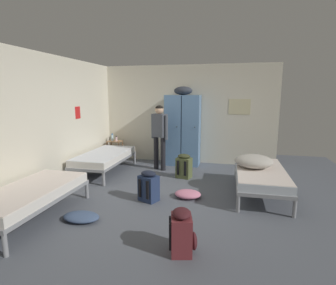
{
  "coord_description": "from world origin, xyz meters",
  "views": [
    {
      "loc": [
        1.16,
        -4.71,
        1.88
      ],
      "look_at": [
        0.0,
        0.25,
        0.95
      ],
      "focal_mm": 28.58,
      "sensor_mm": 36.0,
      "label": 1
    }
  ],
  "objects": [
    {
      "name": "clothes_pile_denim",
      "position": [
        -0.96,
        -1.36,
        0.06
      ],
      "size": [
        0.56,
        0.36,
        0.12
      ],
      "color": "#42567A",
      "rests_on": "ground_plane"
    },
    {
      "name": "bed_left_rear",
      "position": [
        -1.76,
        1.05,
        0.38
      ],
      "size": [
        0.9,
        1.9,
        0.49
      ],
      "color": "gray",
      "rests_on": "ground_plane"
    },
    {
      "name": "person_traveler",
      "position": [
        -0.53,
        1.6,
        0.97
      ],
      "size": [
        0.47,
        0.33,
        1.6
      ],
      "color": "black",
      "rests_on": "ground_plane"
    },
    {
      "name": "room_backdrop",
      "position": [
        -1.2,
        1.23,
        1.32
      ],
      "size": [
        4.73,
        5.08,
        2.65
      ],
      "color": "beige",
      "rests_on": "ground_plane"
    },
    {
      "name": "lotion_bottle",
      "position": [
        -1.94,
        2.16,
        0.64
      ],
      "size": [
        0.06,
        0.06,
        0.15
      ],
      "color": "beige",
      "rests_on": "shelf_unit"
    },
    {
      "name": "backpack_navy",
      "position": [
        -0.2,
        -0.38,
        0.26
      ],
      "size": [
        0.39,
        0.4,
        0.55
      ],
      "color": "navy",
      "rests_on": "ground_plane"
    },
    {
      "name": "backpack_olive",
      "position": [
        0.18,
        1.08,
        0.26
      ],
      "size": [
        0.37,
        0.39,
        0.55
      ],
      "color": "#566038",
      "rests_on": "ground_plane"
    },
    {
      "name": "clothes_pile_pink",
      "position": [
        0.45,
        -0.09,
        0.06
      ],
      "size": [
        0.48,
        0.39,
        0.13
      ],
      "color": "pink",
      "rests_on": "ground_plane"
    },
    {
      "name": "locker_bank",
      "position": [
        -0.06,
        2.23,
        0.97
      ],
      "size": [
        0.9,
        0.55,
        2.07
      ],
      "color": "#5B84B2",
      "rests_on": "ground_plane"
    },
    {
      "name": "bedding_heap",
      "position": [
        1.63,
        0.48,
        0.61
      ],
      "size": [
        0.71,
        0.64,
        0.25
      ],
      "color": "#B7B2A8",
      "rests_on": "bed_right"
    },
    {
      "name": "bed_right",
      "position": [
        1.76,
        0.4,
        0.38
      ],
      "size": [
        0.9,
        1.9,
        0.49
      ],
      "color": "gray",
      "rests_on": "ground_plane"
    },
    {
      "name": "bed_left_front",
      "position": [
        -1.76,
        -1.46,
        0.38
      ],
      "size": [
        0.9,
        1.9,
        0.49
      ],
      "color": "gray",
      "rests_on": "ground_plane"
    },
    {
      "name": "shelf_unit",
      "position": [
        -2.01,
        2.2,
        0.35
      ],
      "size": [
        0.38,
        0.3,
        0.57
      ],
      "color": "#99704C",
      "rests_on": "ground_plane"
    },
    {
      "name": "ground_plane",
      "position": [
        0.0,
        0.0,
        0.0
      ],
      "size": [
        8.03,
        8.03,
        0.0
      ],
      "primitive_type": "plane",
      "color": "#565B66"
    },
    {
      "name": "backpack_maroon",
      "position": [
        0.66,
        -1.82,
        0.26
      ],
      "size": [
        0.38,
        0.37,
        0.55
      ],
      "color": "maroon",
      "rests_on": "ground_plane"
    },
    {
      "name": "water_bottle",
      "position": [
        -2.09,
        2.22,
        0.66
      ],
      "size": [
        0.06,
        0.06,
        0.2
      ],
      "color": "#B2DBEA",
      "rests_on": "shelf_unit"
    }
  ]
}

